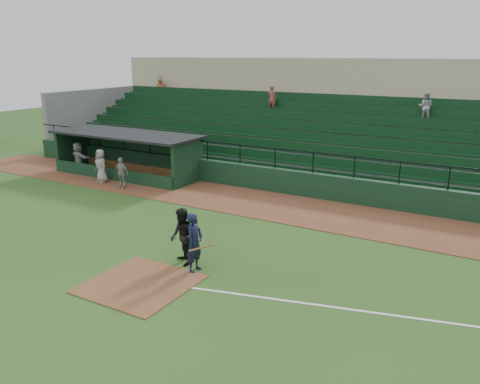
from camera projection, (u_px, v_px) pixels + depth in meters
The scene contains 11 objects.
ground at pixel (161, 272), 15.39m from camera, with size 90.00×90.00×0.00m, color #294E19.
warning_track at pixel (273, 206), 22.05m from camera, with size 40.00×4.00×0.03m, color brown.
home_plate_dirt at pixel (140, 284), 14.55m from camera, with size 3.00×3.00×0.03m, color brown.
foul_line at pixel (434, 321), 12.54m from camera, with size 18.00×0.09×0.01m, color white.
stadium_structure at pixel (337, 131), 28.47m from camera, with size 38.00×13.08×6.40m.
dugout at pixel (132, 151), 27.67m from camera, with size 8.90×3.20×2.42m.
batter_at_plate at pixel (195, 243), 15.19m from camera, with size 1.05×0.74×1.93m.
umpire at pixel (182, 237), 15.72m from camera, with size 0.92×0.72×1.89m, color black.
dugout_player_a at pixel (121, 173), 24.72m from camera, with size 0.93×0.39×1.59m, color #A19B96.
dugout_player_b at pixel (101, 166), 25.82m from camera, with size 0.87×0.57×1.78m, color gray.
dugout_player_c at pixel (79, 158), 27.80m from camera, with size 1.67×0.53×1.80m, color gray.
Camera 1 is at (9.21, -10.97, 6.66)m, focal length 36.31 mm.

